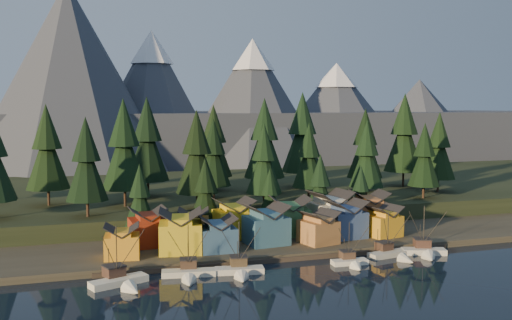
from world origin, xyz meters
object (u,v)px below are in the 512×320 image
object	(u,v)px
boat_5	(393,249)
boat_0	(122,274)
boat_4	(351,256)
boat_6	(425,245)
boat_1	(189,267)
house_back_1	(194,225)
house_back_0	(148,226)
boat_2	(240,264)
house_front_0	(122,240)
house_front_1	(180,230)

from	to	relation	value
boat_5	boat_0	bearing A→B (deg)	171.69
boat_4	boat_6	size ratio (longest dim) A/B	0.82
boat_1	boat_0	bearing A→B (deg)	-163.23
boat_4	house_back_1	distance (m)	37.65
boat_4	boat_5	xyz separation A→B (m)	(11.69, 2.90, 0.03)
boat_6	boat_1	bearing A→B (deg)	-159.95
boat_5	house_back_0	size ratio (longest dim) A/B	1.32
boat_6	boat_2	bearing A→B (deg)	-158.20
boat_4	house_back_1	world-z (taller)	house_back_1
boat_2	house_back_1	distance (m)	24.16
house_front_0	house_back_1	bearing A→B (deg)	34.88
boat_0	boat_1	world-z (taller)	boat_0
boat_2	boat_5	world-z (taller)	boat_2
boat_6	boat_0	bearing A→B (deg)	-158.65
boat_0	boat_6	world-z (taller)	boat_0
boat_4	house_front_0	size ratio (longest dim) A/B	1.27
boat_6	house_front_1	xyz separation A→B (m)	(-52.76, 13.46, 4.07)
boat_4	house_back_1	xyz separation A→B (m)	(-28.75, 24.03, 3.69)
boat_6	house_front_1	distance (m)	54.60
boat_0	house_back_0	world-z (taller)	boat_0
boat_6	boat_5	bearing A→B (deg)	-163.78
boat_4	house_back_1	bearing A→B (deg)	143.82
boat_6	boat_4	bearing A→B (deg)	-153.46
boat_1	house_front_0	size ratio (longest dim) A/B	1.51
boat_6	house_front_0	xyz separation A→B (m)	(-65.31, 12.49, 2.86)
boat_0	house_front_0	bearing A→B (deg)	64.12
boat_1	house_front_0	xyz separation A→B (m)	(-11.65, 13.18, 3.20)
boat_1	boat_6	bearing A→B (deg)	10.07
house_back_0	house_back_1	size ratio (longest dim) A/B	1.04
house_front_0	house_back_0	world-z (taller)	house_back_0
house_front_0	boat_6	bearing A→B (deg)	-3.98
boat_6	house_front_0	size ratio (longest dim) A/B	1.55
boat_2	boat_6	distance (m)	43.65
boat_6	house_back_1	bearing A→B (deg)	175.26
house_front_1	boat_2	bearing A→B (deg)	-49.09
boat_0	house_back_0	bearing A→B (deg)	50.99
boat_1	boat_4	xyz separation A→B (m)	(34.11, -1.79, -0.06)
house_back_1	boat_1	bearing A→B (deg)	-91.02
house_back_1	boat_6	bearing A→B (deg)	-11.52
house_front_1	house_back_1	bearing A→B (deg)	71.23
boat_0	house_back_1	world-z (taller)	boat_0
boat_1	house_back_1	world-z (taller)	boat_1
boat_0	boat_4	world-z (taller)	boat_0
house_front_0	house_back_0	size ratio (longest dim) A/B	0.89
house_front_0	boat_0	bearing A→B (deg)	-87.86
boat_2	house_front_1	bearing A→B (deg)	130.42
house_front_1	house_back_0	distance (m)	9.99
boat_4	boat_2	bearing A→B (deg)	-177.68
house_front_1	house_back_0	world-z (taller)	house_front_1
house_front_1	house_back_1	size ratio (longest dim) A/B	1.24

